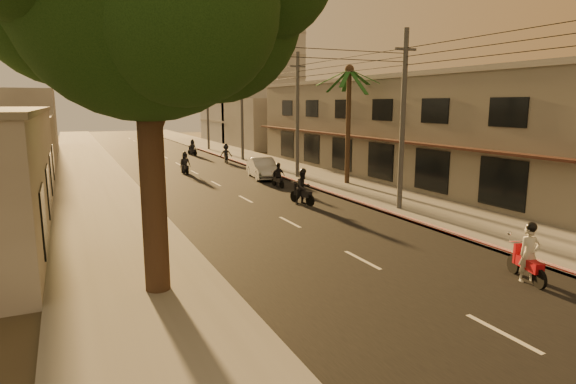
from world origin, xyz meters
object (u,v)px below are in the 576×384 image
Objects in this scene: scooter_red at (529,255)px; scooter_mid_b at (278,176)px; palm_tree at (349,76)px; scooter_far_c at (192,148)px; scooter_mid_a at (303,188)px; parked_car at (263,168)px; scooter_far_a at (185,164)px; scooter_far_b at (226,154)px.

scooter_red reaches higher than scooter_mid_b.
scooter_far_c is at bearing 102.17° from palm_tree.
parked_car is (1.46, 9.48, -0.15)m from scooter_mid_a.
scooter_red is at bearing -96.73° from scooter_mid_a.
scooter_far_c is (3.86, 13.39, -0.02)m from scooter_far_a.
palm_tree reaches higher than scooter_far_c.
parked_car is (-0.38, -10.03, -0.08)m from scooter_far_b.
palm_tree is 24.36m from scooter_far_c.
scooter_mid_a reaches higher than scooter_far_a.
scooter_red is at bearing -91.67° from scooter_mid_b.
palm_tree is 19.45m from scooter_red.
palm_tree is at bearing -62.70° from scooter_far_b.
scooter_mid_b is at bearing -80.55° from scooter_far_b.
scooter_far_c is at bearing 70.87° from scooter_far_a.
scooter_red is 40.81m from scooter_far_c.
scooter_red reaches higher than parked_car.
scooter_mid_a is at bearing -82.35° from scooter_far_b.
scooter_red is 0.40× the size of parked_car.
scooter_mid_b is (-4.67, 0.94, -6.42)m from palm_tree.
scooter_far_c reaches higher than scooter_mid_b.
scooter_far_b is at bearing 104.29° from palm_tree.
scooter_mid_a reaches higher than scooter_far_b.
scooter_far_c is (-4.96, 22.98, -6.38)m from palm_tree.
palm_tree is 4.84× the size of scooter_far_c.
scooter_far_a is 0.38× the size of parked_car.
scooter_far_b is (0.73, 32.74, -0.01)m from scooter_red.
scooter_mid_a reaches higher than parked_car.
scooter_far_a is (-4.29, 27.42, -0.05)m from scooter_red.
scooter_mid_a reaches higher than scooter_red.
parked_car is at bearing 80.75° from scooter_mid_b.
scooter_mid_b is at bearing 108.41° from scooter_red.
scooter_red is at bearing -104.25° from palm_tree.
scooter_mid_a is 1.11× the size of scooter_far_a.
scooter_red is 1.11× the size of scooter_far_c.
scooter_mid_a is at bearing -80.39° from scooter_far_a.
scooter_far_b is at bearing -99.21° from scooter_far_c.
scooter_far_b reaches higher than scooter_far_c.
palm_tree is 4.35× the size of scooter_red.
scooter_far_b reaches higher than scooter_far_a.
scooter_mid_b is at bearing 168.60° from palm_tree.
scooter_far_c is (-0.78, 18.09, 0.02)m from parked_car.
scooter_far_a is 0.99× the size of scooter_far_b.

